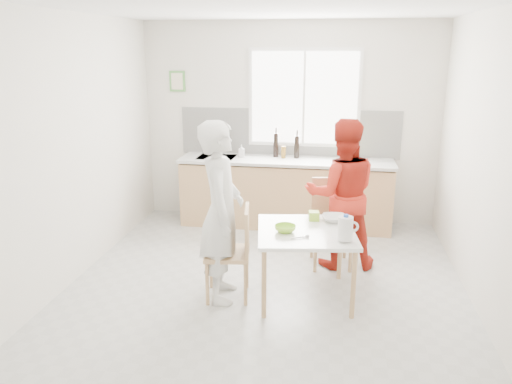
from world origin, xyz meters
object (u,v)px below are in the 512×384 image
(person_red, at_px, (342,194))
(bowl_green, at_px, (285,229))
(wine_bottle_b, at_px, (297,147))
(bowl_white, at_px, (334,218))
(milk_jug, at_px, (346,228))
(chair_left, at_px, (234,249))
(person_white, at_px, (221,212))
(wine_bottle_a, at_px, (276,145))
(chair_far, at_px, (331,218))
(dining_table, at_px, (306,237))

(person_red, relative_size, bowl_green, 8.23)
(bowl_green, relative_size, wine_bottle_b, 0.67)
(person_red, bearing_deg, bowl_white, 74.25)
(bowl_green, bearing_deg, wine_bottle_b, 92.13)
(person_red, relative_size, milk_jug, 7.05)
(chair_left, xyz_separation_m, person_white, (-0.12, -0.02, 0.37))
(chair_left, bearing_deg, bowl_white, 104.30)
(bowl_green, distance_m, wine_bottle_a, 2.30)
(bowl_green, xyz_separation_m, wine_bottle_b, (-0.08, 2.21, 0.34))
(person_white, relative_size, milk_jug, 7.43)
(chair_far, bearing_deg, bowl_green, -122.22)
(dining_table, distance_m, bowl_white, 0.40)
(bowl_green, bearing_deg, person_red, 60.03)
(dining_table, xyz_separation_m, wine_bottle_a, (-0.56, 2.16, 0.46))
(chair_far, height_order, bowl_green, chair_far)
(wine_bottle_b, bearing_deg, bowl_white, -73.85)
(chair_far, bearing_deg, wine_bottle_b, 103.00)
(person_white, xyz_separation_m, person_red, (1.12, 0.94, -0.04))
(person_white, height_order, bowl_green, person_white)
(bowl_white, distance_m, milk_jug, 0.54)
(chair_left, xyz_separation_m, wine_bottle_b, (0.40, 2.23, 0.57))
(person_white, xyz_separation_m, bowl_green, (0.60, 0.04, -0.14))
(chair_left, bearing_deg, wine_bottle_a, 168.60)
(bowl_white, relative_size, milk_jug, 1.02)
(dining_table, bearing_deg, person_red, 68.22)
(person_red, bearing_deg, wine_bottle_b, -73.90)
(dining_table, bearing_deg, chair_far, 75.43)
(person_white, bearing_deg, person_red, -58.49)
(dining_table, relative_size, person_red, 0.62)
(chair_far, height_order, bowl_white, chair_far)
(wine_bottle_a, bearing_deg, chair_far, -58.87)
(wine_bottle_a, bearing_deg, dining_table, -75.53)
(person_red, bearing_deg, person_white, 31.51)
(wine_bottle_b, bearing_deg, person_red, -65.42)
(chair_left, relative_size, wine_bottle_b, 3.04)
(chair_left, xyz_separation_m, bowl_white, (0.93, 0.39, 0.22))
(dining_table, height_order, bowl_green, bowl_green)
(person_white, relative_size, wine_bottle_b, 5.78)
(dining_table, relative_size, milk_jug, 4.40)
(person_red, relative_size, wine_bottle_b, 5.49)
(chair_far, xyz_separation_m, bowl_green, (-0.42, -0.94, 0.20))
(wine_bottle_a, bearing_deg, person_red, -56.61)
(chair_left, relative_size, bowl_white, 3.83)
(milk_jug, bearing_deg, dining_table, 139.07)
(chair_left, height_order, bowl_green, chair_left)
(dining_table, height_order, wine_bottle_b, wine_bottle_b)
(bowl_green, bearing_deg, dining_table, 22.51)
(bowl_white, bearing_deg, bowl_green, -140.56)
(milk_jug, height_order, wine_bottle_b, wine_bottle_b)
(person_red, distance_m, bowl_green, 1.04)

